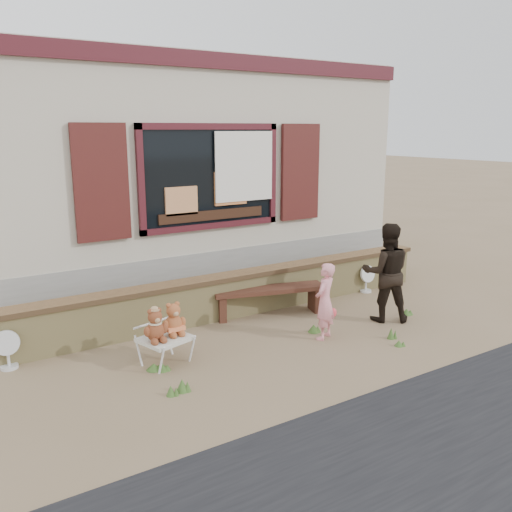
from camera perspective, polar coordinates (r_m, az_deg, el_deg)
ground at (r=7.73m, az=2.42°, el=-8.10°), size 80.00×80.00×0.00m
shopfront at (r=11.20m, az=-10.91°, el=8.85°), size 8.04×5.13×4.00m
brick_wall at (r=8.41m, az=-1.47°, el=-3.85°), size 7.10×0.36×0.67m
bench at (r=8.33m, az=1.38°, el=-4.13°), size 1.77×0.83×0.45m
folding_chair at (r=6.75m, az=-9.55°, el=-8.68°), size 0.67×0.63×0.34m
teddy_bear_left at (r=6.59m, az=-10.58°, el=-7.07°), size 0.36×0.33×0.41m
teddy_bear_right at (r=6.75m, az=-8.70°, el=-6.46°), size 0.37×0.34×0.42m
child at (r=7.43m, az=7.25°, el=-4.75°), size 0.46×0.40×1.06m
adult at (r=8.24m, az=13.55°, el=-1.69°), size 0.91×0.86×1.48m
fan_left at (r=7.20m, az=-24.70°, el=-8.91°), size 0.32×0.21×0.49m
fan_right at (r=9.72m, az=11.52°, el=-2.34°), size 0.30×0.20×0.49m
grass_tufts at (r=7.07m, az=2.08°, el=-9.71°), size 4.29×1.22×0.16m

